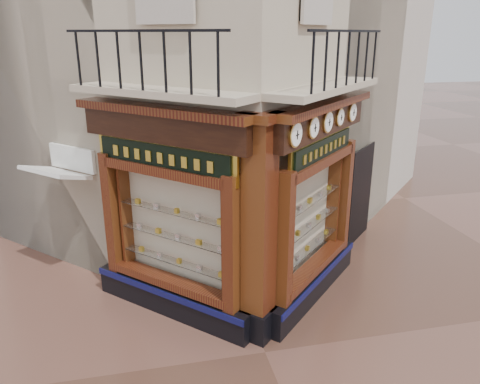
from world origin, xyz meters
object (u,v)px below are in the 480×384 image
object	(u,v)px
corner_pilaster	(259,235)
clock_c	(328,122)
clock_a	(295,135)
signboard_left	(162,157)
signboard_right	(323,149)
clock_b	(313,128)
awning	(69,279)
clock_e	(352,112)
clock_d	(340,117)

from	to	relation	value
corner_pilaster	clock_c	bearing A→B (deg)	-14.56
clock_a	signboard_left	bearing A→B (deg)	106.92
corner_pilaster	signboard_right	size ratio (longest dim) A/B	2.08
clock_b	awning	size ratio (longest dim) A/B	0.29
corner_pilaster	signboard_left	distance (m)	2.12
clock_a	clock_e	distance (m)	2.56
clock_b	clock_d	distance (m)	1.21
signboard_left	clock_e	bearing A→B (deg)	-124.05
corner_pilaster	clock_e	bearing A→B (deg)	-8.36
awning	signboard_left	bearing A→B (deg)	-176.18
clock_b	clock_e	world-z (taller)	same
corner_pilaster	clock_c	size ratio (longest dim) A/B	9.98
corner_pilaster	clock_b	bearing A→B (deg)	-22.64
clock_c	clock_d	xyz separation A→B (m)	(0.41, 0.41, -0.00)
clock_b	signboard_right	xyz separation A→B (m)	(0.44, 0.59, -0.52)
clock_b	clock_d	bearing A→B (deg)	0.00
corner_pilaster	clock_e	distance (m)	3.38
corner_pilaster	clock_d	world-z (taller)	corner_pilaster
clock_c	clock_e	size ratio (longest dim) A/B	1.04
signboard_right	clock_b	bearing A→B (deg)	-171.34
clock_d	awning	size ratio (longest dim) A/B	0.26
clock_e	signboard_left	size ratio (longest dim) A/B	0.17
signboard_right	clock_a	bearing A→B (deg)	-175.50
corner_pilaster	awning	xyz separation A→B (m)	(-3.54, 2.83, -1.95)
clock_e	corner_pilaster	bearing A→B (deg)	171.64
awning	signboard_right	xyz separation A→B (m)	(5.00, -1.82, 3.10)
awning	clock_a	bearing A→B (deg)	-170.26
clock_b	signboard_right	distance (m)	0.90
clock_b	clock_c	bearing A→B (deg)	-0.00
clock_e	signboard_left	distance (m)	3.92
clock_b	signboard_left	size ratio (longest dim) A/B	0.17
signboard_right	clock_e	bearing A→B (deg)	-5.47
clock_c	awning	xyz separation A→B (m)	(-5.00, 1.97, -3.62)
clock_e	awning	size ratio (longest dim) A/B	0.29
awning	clock_e	bearing A→B (deg)	-145.36
signboard_left	signboard_right	bearing A→B (deg)	-135.00
clock_c	clock_e	distance (m)	1.26
clock_a	clock_d	bearing A→B (deg)	0.00
clock_c	signboard_right	bearing A→B (deg)	46.33
signboard_left	clock_b	bearing A→B (deg)	-148.38
clock_a	clock_d	distance (m)	1.88
clock_b	awning	xyz separation A→B (m)	(-4.56, 2.41, -3.62)
signboard_left	signboard_right	xyz separation A→B (m)	(2.92, -0.00, -0.00)
clock_c	clock_d	bearing A→B (deg)	0.00
clock_b	clock_a	bearing A→B (deg)	-180.00
clock_c	clock_e	xyz separation A→B (m)	(0.89, 0.89, 0.00)
awning	signboard_left	world-z (taller)	signboard_left
clock_a	clock_c	world-z (taller)	clock_a
awning	corner_pilaster	bearing A→B (deg)	-173.66
signboard_left	signboard_right	distance (m)	2.92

